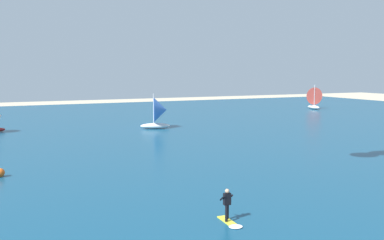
# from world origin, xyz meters

# --- Properties ---
(ocean) EXTENTS (160.00, 90.00, 0.10)m
(ocean) POSITION_xyz_m (0.00, 51.72, 0.05)
(ocean) COLOR navy
(ocean) RESTS_ON ground
(kitesurfer) EXTENTS (0.73, 1.97, 1.67)m
(kitesurfer) POSITION_xyz_m (1.45, 14.83, 0.70)
(kitesurfer) COLOR yellow
(kitesurfer) RESTS_ON ocean
(sailboat_far_right) EXTENTS (3.74, 4.28, 4.83)m
(sailboat_far_right) POSITION_xyz_m (48.74, 64.06, 2.31)
(sailboat_far_right) COLOR silver
(sailboat_far_right) RESTS_ON ocean
(sailboat_outermost) EXTENTS (4.12, 3.63, 4.63)m
(sailboat_outermost) POSITION_xyz_m (10.55, 49.16, 2.22)
(sailboat_outermost) COLOR silver
(sailboat_outermost) RESTS_ON ocean
(marker_buoy) EXTENTS (0.63, 0.63, 0.63)m
(marker_buoy) POSITION_xyz_m (-8.83, 29.66, 0.42)
(marker_buoy) COLOR #E55919
(marker_buoy) RESTS_ON ocean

